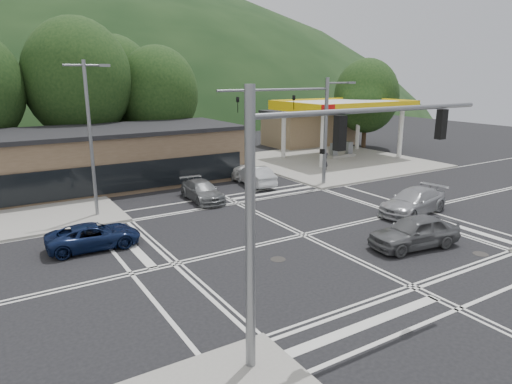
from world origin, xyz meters
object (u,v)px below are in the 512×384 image
car_silver_east (413,201)px  car_queue_b (235,169)px  car_grey_center (414,232)px  car_queue_a (255,176)px  pedestrian (325,162)px  car_northbound (202,191)px  car_blue_west (94,236)px

car_silver_east → car_queue_b: bearing=-172.1°
car_grey_center → car_queue_a: bearing=-172.0°
car_queue_b → pedestrian: bearing=170.0°
car_grey_center → car_queue_b: bearing=-172.0°
pedestrian → car_northbound: bearing=-17.1°
car_queue_a → car_queue_b: car_queue_a is taller
car_grey_center → car_queue_b: 18.20m
car_queue_b → pedestrian: size_ratio=2.61×
car_blue_west → car_queue_a: car_queue_a is taller
car_blue_west → pedestrian: bearing=-66.6°
car_queue_b → pedestrian: pedestrian is taller
car_silver_east → car_queue_b: car_silver_east is taller
car_queue_b → car_northbound: bearing=49.6°
car_blue_west → car_queue_b: (13.44, 10.10, 0.07)m
car_blue_west → car_silver_east: 18.33m
car_silver_east → pedestrian: bearing=155.6°
car_queue_b → car_northbound: size_ratio=0.88×
car_blue_west → car_silver_east: car_silver_east is taller
car_grey_center → car_queue_a: car_grey_center is taller
car_queue_b → pedestrian: (7.73, -2.23, 0.23)m
car_grey_center → car_silver_east: size_ratio=0.90×
car_blue_west → car_queue_b: size_ratio=1.11×
car_queue_b → car_blue_west: bearing=43.0°
car_silver_east → car_queue_a: bearing=-167.7°
car_blue_west → pedestrian: (21.17, 7.87, 0.30)m
pedestrian → car_blue_west: bearing=-8.8°
car_blue_west → car_silver_east: (17.81, -4.31, 0.14)m
car_grey_center → pedestrian: pedestrian is taller
car_queue_a → car_northbound: (-5.26, -1.83, -0.08)m
car_blue_west → car_grey_center: bearing=-118.3°
car_queue_a → pedestrian: bearing=-167.7°
car_queue_a → car_queue_b: size_ratio=1.13×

